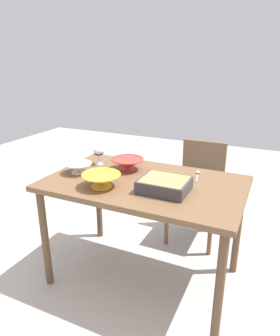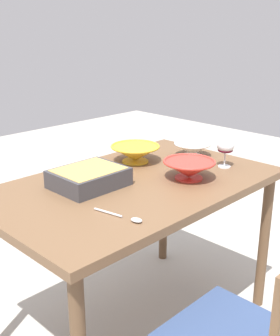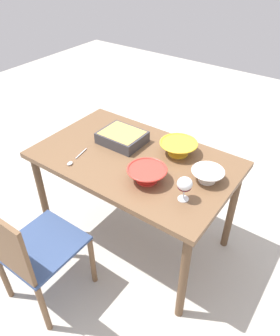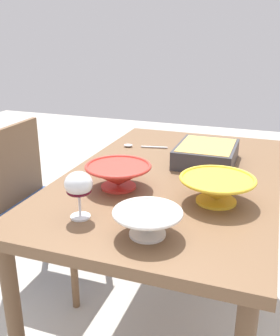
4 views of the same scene
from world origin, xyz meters
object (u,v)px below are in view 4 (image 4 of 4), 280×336
(mixing_bowl, at_px, (148,221))
(serving_bowl, at_px, (118,175))
(serving_spoon, at_px, (136,146))
(wine_glass, at_px, (79,187))
(casserole_dish, at_px, (206,153))
(chair, at_px, (40,198))
(dining_table, at_px, (172,193))
(small_bowl, at_px, (217,188))

(mixing_bowl, bearing_deg, serving_bowl, -144.35)
(serving_bowl, height_order, serving_spoon, serving_bowl)
(wine_glass, relative_size, mixing_bowl, 0.76)
(wine_glass, xyz_separation_m, casserole_dish, (-0.63, 0.27, -0.06))
(chair, height_order, serving_spoon, chair)
(serving_bowl, bearing_deg, casserole_dish, 146.86)
(dining_table, relative_size, chair, 1.53)
(serving_spoon, bearing_deg, dining_table, 41.82)
(mixing_bowl, height_order, serving_bowl, serving_bowl)
(serving_bowl, bearing_deg, wine_glass, -4.26)
(chair, xyz_separation_m, serving_spoon, (-0.10, 0.50, 0.31))
(wine_glass, distance_m, serving_spoon, 0.76)
(casserole_dish, height_order, small_bowl, small_bowl)
(chair, relative_size, serving_spoon, 4.01)
(serving_spoon, bearing_deg, mixing_bowl, 22.22)
(casserole_dish, bearing_deg, small_bowl, 15.13)
(chair, xyz_separation_m, casserole_dish, (0.01, 0.86, 0.35))
(chair, relative_size, mixing_bowl, 4.39)
(casserole_dish, xyz_separation_m, serving_spoon, (-0.11, -0.36, -0.04))
(serving_spoon, bearing_deg, wine_glass, 7.13)
(wine_glass, bearing_deg, chair, -137.25)
(casserole_dish, xyz_separation_m, small_bowl, (0.38, 0.10, 0.01))
(serving_spoon, bearing_deg, casserole_dish, 72.40)
(casserole_dish, distance_m, small_bowl, 0.40)
(wine_glass, xyz_separation_m, serving_bowl, (-0.25, 0.02, -0.05))
(small_bowl, bearing_deg, mixing_bowl, -27.35)
(casserole_dish, bearing_deg, wine_glass, -22.77)
(mixing_bowl, xyz_separation_m, serving_bowl, (-0.29, -0.21, 0.01))
(wine_glass, bearing_deg, casserole_dish, 157.23)
(dining_table, bearing_deg, small_bowl, 44.38)
(serving_bowl, bearing_deg, small_bowl, 88.97)
(dining_table, xyz_separation_m, serving_bowl, (0.20, -0.15, 0.13))
(chair, distance_m, casserole_dish, 0.93)
(chair, distance_m, small_bowl, 1.10)
(wine_glass, height_order, serving_spoon, wine_glass)
(dining_table, relative_size, casserole_dish, 4.39)
(serving_bowl, bearing_deg, chair, -122.38)
(chair, bearing_deg, dining_table, 76.04)
(dining_table, xyz_separation_m, mixing_bowl, (0.49, 0.06, 0.13))
(chair, distance_m, wine_glass, 0.97)
(serving_bowl, distance_m, serving_spoon, 0.51)
(small_bowl, bearing_deg, wine_glass, -56.05)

